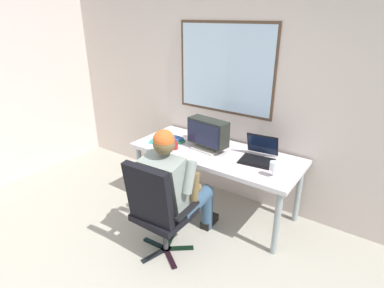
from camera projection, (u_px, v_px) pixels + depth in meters
wall_rear at (256, 95)px, 3.35m from camera, size 5.76×0.08×2.58m
desk at (215, 157)px, 3.39m from camera, size 1.85×0.76×0.73m
office_chair at (157, 207)px, 2.70m from camera, size 0.57×0.54×0.99m
person_seated at (175, 186)px, 2.88m from camera, size 0.54×0.83×1.23m
crt_monitor at (208, 133)px, 3.34m from camera, size 0.47×0.27×0.34m
laptop at (259, 153)px, 3.17m from camera, size 0.37×0.39×0.24m
wine_glass at (274, 167)px, 2.81m from camera, size 0.08×0.08×0.15m
desk_speaker at (193, 132)px, 3.69m from camera, size 0.09×0.08×0.17m
book_stack at (176, 140)px, 3.61m from camera, size 0.17×0.14×0.05m
cd_case at (156, 142)px, 3.61m from camera, size 0.18×0.17×0.01m
coffee_mug at (174, 145)px, 3.42m from camera, size 0.08×0.08×0.08m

